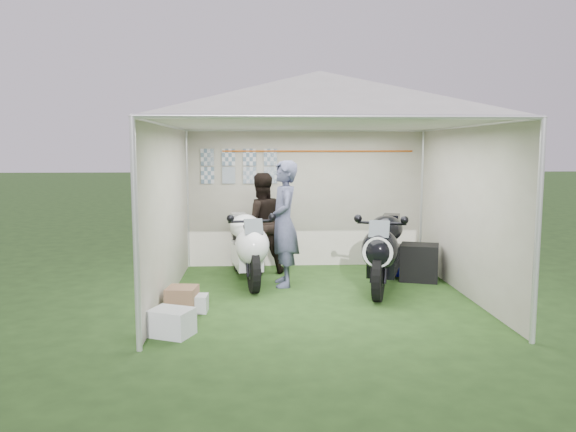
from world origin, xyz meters
name	(u,v)px	position (x,y,z in m)	size (l,w,h in m)	color
ground	(318,295)	(0.00, 0.00, 0.00)	(80.00, 80.00, 0.00)	#213E17
canopy_tent	(319,104)	(0.00, 0.03, 2.58)	(5.66, 5.66, 3.00)	silver
motorcycle_white	(247,244)	(-0.98, 0.81, 0.58)	(0.68, 2.10, 1.04)	black
motorcycle_black	(384,248)	(0.96, 0.27, 0.60)	(0.99, 2.10, 1.07)	black
paddock_stand	(390,265)	(1.28, 1.21, 0.16)	(0.42, 0.27, 0.32)	#0E0FBB
person_dark_jacket	(261,223)	(-0.77, 1.45, 0.81)	(0.78, 0.61, 1.61)	black
person_blue_jacket	(284,224)	(-0.44, 0.60, 0.91)	(0.67, 0.44, 1.82)	#505475
equipment_box	(419,262)	(1.62, 0.79, 0.28)	(0.56, 0.44, 0.56)	black
crate_0	(171,322)	(-1.75, -1.55, 0.14)	(0.43, 0.34, 0.29)	silver
crate_1	(182,300)	(-1.75, -0.69, 0.16)	(0.35, 0.35, 0.32)	brown
crate_2	(196,303)	(-1.59, -0.69, 0.11)	(0.29, 0.24, 0.21)	silver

